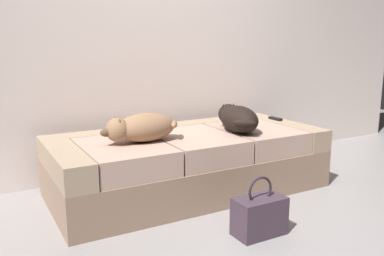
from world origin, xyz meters
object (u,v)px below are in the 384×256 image
at_px(dog_tan, 141,128).
at_px(handbag, 259,215).
at_px(dog_dark, 237,118).
at_px(tv_remote, 275,119).
at_px(couch, 189,162).

distance_m(dog_tan, handbag, 1.02).
distance_m(dog_dark, handbag, 0.97).
distance_m(dog_tan, tv_remote, 1.42).
bearing_deg(tv_remote, dog_dark, -158.39).
xyz_separation_m(couch, tv_remote, (0.97, 0.10, 0.25)).
xyz_separation_m(dog_tan, handbag, (0.44, -0.80, -0.45)).
distance_m(dog_tan, dog_dark, 0.81).
height_order(tv_remote, handbag, tv_remote).
xyz_separation_m(tv_remote, handbag, (-0.96, -1.00, -0.36)).
height_order(dog_dark, tv_remote, dog_dark).
bearing_deg(tv_remote, handbag, -133.08).
distance_m(couch, tv_remote, 1.01).
height_order(couch, tv_remote, tv_remote).
distance_m(couch, handbag, 0.90).
bearing_deg(handbag, tv_remote, 46.04).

